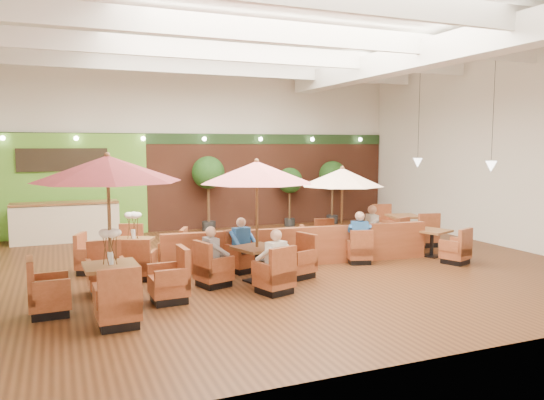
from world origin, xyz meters
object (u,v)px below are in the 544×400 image
booth_divider (302,246)px  table_1 (257,198)px  topiary_0 (208,176)px  diner_1 (242,239)px  topiary_1 (290,183)px  service_counter (66,222)px  table_0 (109,204)px  diner_0 (274,255)px  diner_3 (359,232)px  diner_4 (370,225)px  topiary_2 (333,177)px  table_3 (134,252)px  table_2 (342,194)px  table_4 (432,244)px  table_5 (404,228)px  diner_2 (213,250)px

booth_divider → table_1: (-1.51, -1.00, 1.30)m
topiary_0 → diner_1: size_ratio=3.23×
topiary_1 → service_counter: bearing=-178.4°
table_0 → table_1: size_ratio=1.03×
diner_0 → diner_3: diner_3 is taller
diner_4 → topiary_2: bearing=-3.4°
diner_1 → topiary_2: bearing=-143.0°
table_3 → diner_3: table_3 is taller
service_counter → booth_divider: (5.12, -5.44, -0.13)m
diner_1 → topiary_0: bearing=-107.4°
topiary_0 → booth_divider: bearing=-82.8°
service_counter → diner_1: 6.58m
table_2 → table_0: bearing=-143.1°
service_counter → diner_0: diner_0 is taller
table_2 → table_4: size_ratio=0.95×
topiary_0 → table_1: bearing=-96.9°
table_3 → topiary_0: 5.71m
booth_divider → service_counter: bearing=138.2°
topiary_1 → topiary_2: size_ratio=0.91×
topiary_2 → diner_1: (-5.42, -5.70, -0.95)m
topiary_2 → diner_1: size_ratio=2.95×
table_3 → diner_0: (2.25, -2.97, 0.34)m
table_5 → diner_1: 6.07m
service_counter → table_1: table_1 is taller
table_5 → topiary_1: bearing=128.2°
table_0 → topiary_2: bearing=39.1°
booth_divider → table_2: (1.38, 0.53, 1.15)m
table_1 → table_3: 3.31m
table_0 → diner_4: 7.19m
table_4 → diner_2: bearing=164.8°
diner_2 → table_1: bearing=81.6°
table_5 → table_4: bearing=-98.2°
table_2 → diner_0: size_ratio=2.98×
diner_1 → diner_3: (2.89, -0.26, 0.02)m
table_4 → diner_4: 1.63m
table_0 → table_4: (8.04, 1.41, -1.51)m
booth_divider → diner_0: diner_0 is taller
diner_3 → diner_4: (0.85, 0.85, 0.01)m
booth_divider → topiary_0: bearing=102.2°
table_0 → table_2: 6.32m
table_1 → topiary_1: (3.73, 6.64, -0.23)m
booth_divider → diner_0: bearing=-122.8°
topiary_0 → diner_0: 7.70m
topiary_0 → table_0: bearing=-117.2°
service_counter → topiary_0: topiary_0 is taller
table_1 → diner_1: bearing=72.9°
diner_1 → table_4: bearing=167.3°
table_0 → diner_2: table_0 is taller
service_counter → table_4: (8.64, -5.79, -0.25)m
booth_divider → table_4: booth_divider is taller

